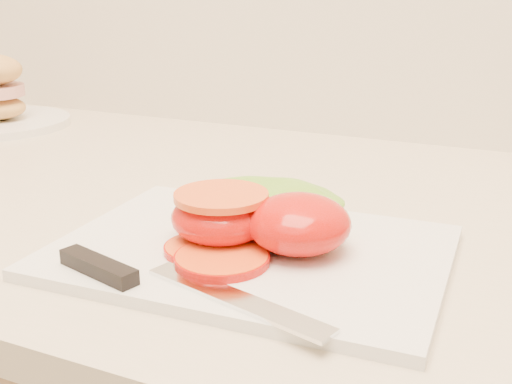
% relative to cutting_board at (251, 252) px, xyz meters
% --- Properties ---
extents(cutting_board, '(0.33, 0.25, 0.01)m').
position_rel_cutting_board_xyz_m(cutting_board, '(0.00, 0.00, 0.00)').
color(cutting_board, white).
rests_on(cutting_board, counter).
extents(tomato_half_dome, '(0.09, 0.09, 0.05)m').
position_rel_cutting_board_xyz_m(tomato_half_dome, '(0.04, 0.01, 0.03)').
color(tomato_half_dome, red).
rests_on(tomato_half_dome, cutting_board).
extents(tomato_half_cut, '(0.09, 0.09, 0.04)m').
position_rel_cutting_board_xyz_m(tomato_half_cut, '(-0.03, 0.00, 0.03)').
color(tomato_half_cut, red).
rests_on(tomato_half_cut, cutting_board).
extents(tomato_slice_0, '(0.07, 0.07, 0.01)m').
position_rel_cutting_board_xyz_m(tomato_slice_0, '(-0.01, -0.04, 0.01)').
color(tomato_slice_0, orange).
rests_on(tomato_slice_0, cutting_board).
extents(tomato_slice_1, '(0.06, 0.06, 0.01)m').
position_rel_cutting_board_xyz_m(tomato_slice_1, '(-0.03, -0.03, 0.01)').
color(tomato_slice_1, orange).
rests_on(tomato_slice_1, cutting_board).
extents(lettuce_leaf_0, '(0.17, 0.13, 0.03)m').
position_rel_cutting_board_xyz_m(lettuce_leaf_0, '(-0.02, 0.07, 0.02)').
color(lettuce_leaf_0, '#7CC634').
rests_on(lettuce_leaf_0, cutting_board).
extents(knife, '(0.23, 0.06, 0.01)m').
position_rel_cutting_board_xyz_m(knife, '(-0.04, -0.10, 0.01)').
color(knife, silver).
rests_on(knife, cutting_board).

